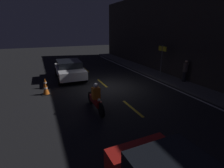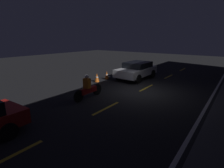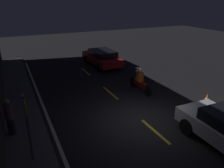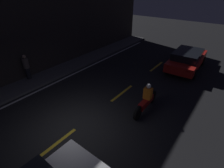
{
  "view_description": "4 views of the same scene",
  "coord_description": "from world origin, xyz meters",
  "views": [
    {
      "loc": [
        10.37,
        -4.01,
        3.84
      ],
      "look_at": [
        2.09,
        -0.52,
        0.92
      ],
      "focal_mm": 28.0,
      "sensor_mm": 36.0,
      "label": 1
    },
    {
      "loc": [
        9.76,
        4.98,
        3.36
      ],
      "look_at": [
        2.89,
        -0.1,
        1.09
      ],
      "focal_mm": 28.0,
      "sensor_mm": 36.0,
      "label": 2
    },
    {
      "loc": [
        -7.36,
        5.09,
        5.32
      ],
      "look_at": [
        2.6,
        0.32,
        0.95
      ],
      "focal_mm": 35.0,
      "sensor_mm": 36.0,
      "label": 3
    },
    {
      "loc": [
        -3.35,
        -4.47,
        5.29
      ],
      "look_at": [
        2.89,
        0.24,
        0.78
      ],
      "focal_mm": 28.0,
      "sensor_mm": 36.0,
      "label": 4
    }
  ],
  "objects": [
    {
      "name": "lane_dash_d",
      "position": [
        3.5,
        0.0,
        0.0
      ],
      "size": [
        2.0,
        0.14,
        0.01
      ],
      "color": "gold",
      "rests_on": "ground"
    },
    {
      "name": "traffic_cone_mid",
      "position": [
        -0.21,
        -3.85,
        0.34
      ],
      "size": [
        0.48,
        0.48,
        0.7
      ],
      "color": "black",
      "rests_on": "ground"
    },
    {
      "name": "building_front",
      "position": [
        0.0,
        5.94,
        3.41
      ],
      "size": [
        28.0,
        0.3,
        6.81
      ],
      "color": "#2D2826",
      "rests_on": "ground"
    },
    {
      "name": "traffic_cone_near",
      "position": [
        -1.41,
        -3.82,
        0.33
      ],
      "size": [
        0.45,
        0.45,
        0.67
      ],
      "color": "black",
      "rests_on": "ground"
    },
    {
      "name": "lane_solid_kerb",
      "position": [
        0.0,
        3.94,
        0.0
      ],
      "size": [
        25.2,
        0.14,
        0.01
      ],
      "color": "silver",
      "rests_on": "ground"
    },
    {
      "name": "pedestrian",
      "position": [
        1.25,
        5.49,
        0.91
      ],
      "size": [
        0.34,
        0.34,
        1.55
      ],
      "color": "black",
      "rests_on": "raised_curb"
    },
    {
      "name": "motorcycle",
      "position": [
        2.93,
        -1.73,
        0.57
      ],
      "size": [
        2.21,
        0.37,
        1.4
      ],
      "rotation": [
        0.0,
        0.0,
        0.02
      ],
      "color": "black",
      "rests_on": "ground"
    },
    {
      "name": "sedan_white",
      "position": [
        -3.05,
        -1.92,
        0.77
      ],
      "size": [
        4.07,
        2.1,
        1.4
      ],
      "rotation": [
        0.0,
        0.0,
        -0.02
      ],
      "color": "silver",
      "rests_on": "ground"
    },
    {
      "name": "raised_curb",
      "position": [
        0.0,
        4.99,
        0.06
      ],
      "size": [
        28.0,
        1.61,
        0.12
      ],
      "color": "#4C4C4F",
      "rests_on": "ground"
    },
    {
      "name": "lane_dash_c",
      "position": [
        -1.0,
        0.0,
        0.0
      ],
      "size": [
        2.0,
        0.14,
        0.01
      ],
      "color": "gold",
      "rests_on": "ground"
    },
    {
      "name": "lane_dash_a",
      "position": [
        -10.0,
        0.0,
        0.0
      ],
      "size": [
        2.0,
        0.14,
        0.01
      ],
      "color": "gold",
      "rests_on": "ground"
    },
    {
      "name": "ground_plane",
      "position": [
        0.0,
        0.0,
        0.0
      ],
      "size": [
        56.0,
        56.0,
        0.0
      ],
      "primitive_type": "plane",
      "color": "black"
    },
    {
      "name": "lane_dash_b",
      "position": [
        -5.5,
        0.0,
        0.0
      ],
      "size": [
        2.0,
        0.14,
        0.01
      ],
      "color": "gold",
      "rests_on": "ground"
    },
    {
      "name": "shop_sign",
      "position": [
        -0.74,
        4.92,
        1.81
      ],
      "size": [
        0.9,
        0.08,
        2.4
      ],
      "color": "#4C4C51",
      "rests_on": "raised_curb"
    }
  ]
}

